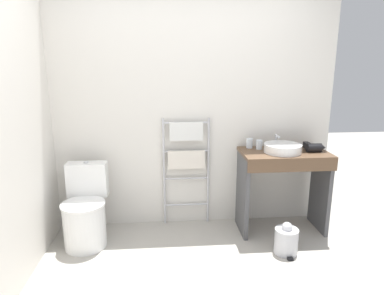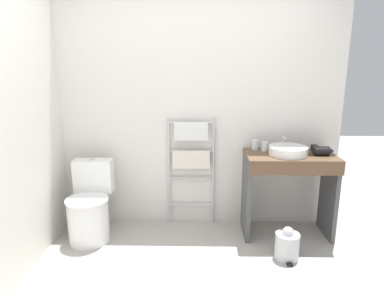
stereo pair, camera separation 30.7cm
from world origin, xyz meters
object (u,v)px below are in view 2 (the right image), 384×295
object	(u,v)px
toilet	(90,209)
cup_near_wall	(255,145)
towel_radiator	(191,153)
cup_near_edge	(265,146)
trash_bin	(287,245)
hair_dryer	(322,150)
sink_basin	(288,150)

from	to	relation	value
toilet	cup_near_wall	bearing A→B (deg)	10.10
towel_radiator	cup_near_edge	bearing A→B (deg)	-7.89
trash_bin	toilet	bearing A→B (deg)	169.83
toilet	hair_dryer	xyz separation A→B (m)	(2.28, 0.10, 0.59)
hair_dryer	sink_basin	bearing A→B (deg)	-178.92
towel_radiator	sink_basin	bearing A→B (deg)	-14.84
towel_radiator	cup_near_edge	world-z (taller)	towel_radiator
toilet	cup_near_wall	xyz separation A→B (m)	(1.67, 0.30, 0.60)
toilet	towel_radiator	size ratio (longest dim) A/B	0.66
towel_radiator	trash_bin	bearing A→B (deg)	-37.70
hair_dryer	cup_near_wall	bearing A→B (deg)	162.06
toilet	cup_near_edge	xyz separation A→B (m)	(1.76, 0.24, 0.60)
towel_radiator	cup_near_wall	world-z (taller)	towel_radiator
cup_near_wall	cup_near_edge	xyz separation A→B (m)	(0.09, -0.06, -0.00)
sink_basin	cup_near_wall	xyz separation A→B (m)	(-0.29, 0.21, 0.01)
toilet	trash_bin	world-z (taller)	toilet
cup_near_wall	hair_dryer	size ratio (longest dim) A/B	0.52
towel_radiator	toilet	bearing A→B (deg)	-161.16
sink_basin	towel_radiator	bearing A→B (deg)	165.16
cup_near_edge	hair_dryer	world-z (taller)	cup_near_edge
trash_bin	cup_near_wall	bearing A→B (deg)	109.21
toilet	hair_dryer	size ratio (longest dim) A/B	4.04
cup_near_wall	hair_dryer	xyz separation A→B (m)	(0.61, -0.20, -0.01)
toilet	trash_bin	xyz separation A→B (m)	(1.89, -0.34, -0.18)
cup_near_edge	toilet	bearing A→B (deg)	-172.23
toilet	cup_near_edge	world-z (taller)	cup_near_edge
cup_near_wall	hair_dryer	world-z (taller)	cup_near_wall
cup_near_edge	hair_dryer	size ratio (longest dim) A/B	0.50
towel_radiator	sink_basin	distance (m)	0.99
sink_basin	cup_near_wall	distance (m)	0.35
toilet	trash_bin	distance (m)	1.93
cup_near_edge	trash_bin	xyz separation A→B (m)	(0.13, -0.58, -0.78)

